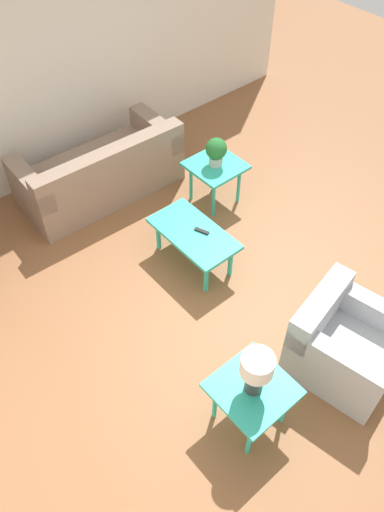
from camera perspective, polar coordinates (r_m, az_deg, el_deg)
ground_plane at (r=5.24m, az=4.85°, el=-4.44°), size 14.00×14.00×0.00m
wall_right at (r=6.37m, az=-14.93°, el=20.49°), size 0.12×7.20×2.70m
sofa at (r=6.26m, az=-10.30°, el=9.30°), size 0.98×1.98×0.82m
armchair at (r=4.70m, az=16.84°, el=-9.60°), size 1.01×0.97×0.79m
coffee_table at (r=5.25m, az=0.18°, el=2.33°), size 0.98×0.52×0.44m
side_table_plant at (r=5.95m, az=2.69°, el=9.87°), size 0.60×0.60×0.54m
side_table_lamp at (r=4.13m, az=6.89°, el=-15.21°), size 0.60×0.60×0.54m
potted_plant at (r=5.79m, az=2.78°, el=11.95°), size 0.25×0.25×0.34m
table_lamp at (r=3.82m, az=7.37°, el=-12.80°), size 0.26×0.26×0.44m
remote_control at (r=5.20m, az=1.13°, el=2.88°), size 0.16×0.09×0.02m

